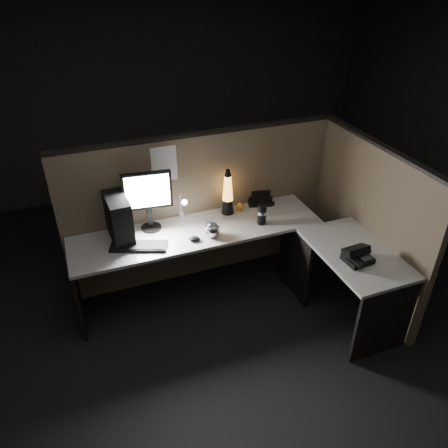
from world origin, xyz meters
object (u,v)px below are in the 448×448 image
object	(u,v)px
keyboard	(139,246)
lava_lamp	(228,195)
desk_phone	(357,256)
pc_tower	(119,218)
monitor	(148,195)

from	to	relation	value
keyboard	lava_lamp	size ratio (longest dim) A/B	1.05
lava_lamp	desk_phone	distance (m)	1.31
pc_tower	lava_lamp	distance (m)	1.04
monitor	desk_phone	distance (m)	1.85
monitor	keyboard	size ratio (longest dim) A/B	1.16
monitor	lava_lamp	distance (m)	0.77
lava_lamp	desk_phone	bearing A→B (deg)	-57.23
pc_tower	keyboard	xyz separation A→B (m)	(0.11, -0.20, -0.19)
monitor	desk_phone	bearing A→B (deg)	-30.34
keyboard	lava_lamp	distance (m)	0.98
keyboard	desk_phone	xyz separation A→B (m)	(1.63, -0.82, 0.04)
keyboard	lava_lamp	xyz separation A→B (m)	(0.93, 0.28, 0.18)
desk_phone	keyboard	bearing A→B (deg)	149.48
monitor	lava_lamp	world-z (taller)	monitor
monitor	lava_lamp	xyz separation A→B (m)	(0.76, 0.00, -0.15)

